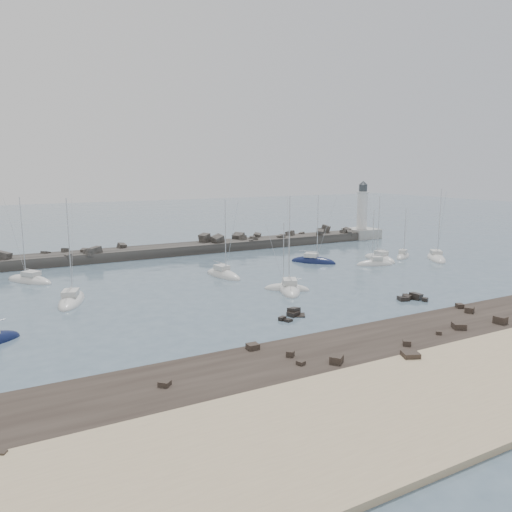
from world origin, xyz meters
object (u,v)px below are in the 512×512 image
Objects in this scene: sailboat_1 at (30,281)px; sailboat_11 at (403,257)px; sailboat_10 at (436,259)px; sailboat_4 at (287,289)px; lighthouse at (362,225)px; sailboat_8 at (375,264)px; sailboat_5 at (223,275)px; sailboat_7 at (313,262)px; sailboat_3 at (72,301)px; sailboat_9 at (379,259)px; sailboat_6 at (289,289)px.

sailboat_1 is 1.34× the size of sailboat_11.
sailboat_4 is at bearing -170.06° from sailboat_10.
lighthouse is 35.18m from sailboat_8.
sailboat_4 is 0.78× the size of sailboat_5.
sailboat_4 is at bearing -135.10° from sailboat_7.
lighthouse reaches higher than sailboat_7.
lighthouse is 1.01× the size of sailboat_3.
sailboat_1 reaches higher than sailboat_9.
sailboat_3 is 1.01× the size of sailboat_10.
sailboat_1 is at bearing 143.86° from sailboat_4.
sailboat_7 is at bearing 45.94° from sailboat_6.
sailboat_3 is at bearing 164.28° from sailboat_4.
sailboat_6 is 1.08× the size of sailboat_7.
sailboat_4 is at bearing -15.72° from sailboat_3.
sailboat_7 is (43.03, 7.31, 0.01)m from sailboat_3.
sailboat_9 is (-16.83, -24.89, -2.93)m from lighthouse.
sailboat_3 is (3.74, -15.22, 0.00)m from sailboat_1.
sailboat_1 is 1.06× the size of sailboat_9.
sailboat_4 is 35.12m from sailboat_11.
sailboat_11 is at bearing -12.70° from sailboat_7.
sailboat_5 is (23.66, 4.53, 0.01)m from sailboat_3.
sailboat_9 is at bearing 22.04° from sailboat_4.
sailboat_1 is 0.97× the size of sailboat_10.
sailboat_8 is (27.53, -4.51, -0.01)m from sailboat_5.
sailboat_5 reaches higher than sailboat_8.
sailboat_10 is (22.14, -8.60, -0.01)m from sailboat_7.
sailboat_9 is 1.26× the size of sailboat_11.
sailboat_11 is (33.20, 11.48, 0.00)m from sailboat_6.
sailboat_1 is 1.04× the size of sailboat_7.
lighthouse is 35.89m from sailboat_7.
sailboat_6 reaches higher than sailboat_10.
sailboat_7 is (46.77, -7.91, 0.01)m from sailboat_1.
sailboat_1 is 15.68m from sailboat_3.
sailboat_6 reaches higher than sailboat_5.
lighthouse is at bearing 9.68° from sailboat_1.
sailboat_4 is at bearing -161.66° from sailboat_11.
sailboat_9 is at bearing 179.46° from sailboat_11.
sailboat_8 is 1.04× the size of sailboat_11.
sailboat_1 is 56.99m from sailboat_8.
sailboat_8 is (-20.91, -28.14, -2.95)m from lighthouse.
sailboat_8 is at bearing 19.62° from sailboat_6.
sailboat_7 is 10.94m from sailboat_8.
lighthouse is 1.02× the size of sailboat_6.
sailboat_6 is 1.39× the size of sailboat_11.
sailboat_3 is 29.16m from sailboat_6.
sailboat_9 is (27.43, 11.11, 0.02)m from sailboat_4.
sailboat_10 is at bearing -48.44° from sailboat_11.
sailboat_5 is at bearing 170.70° from sailboat_8.
sailboat_6 is (-44.13, -36.42, -2.95)m from lighthouse.
sailboat_3 reaches higher than sailboat_10.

